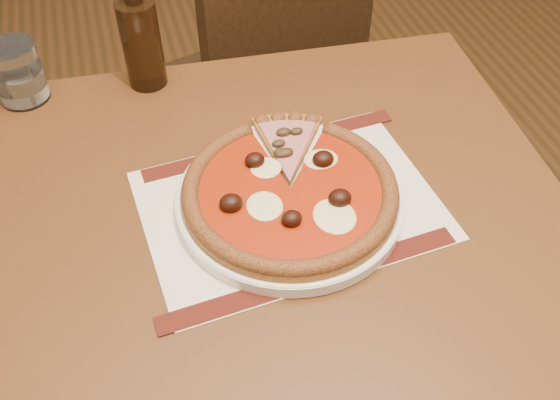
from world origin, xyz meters
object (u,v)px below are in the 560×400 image
object	(u,v)px
table	(284,272)
plate	(290,200)
chair_far	(266,82)
pizza	(290,190)
water_glass	(17,73)
bottle	(141,39)

from	to	relation	value
table	plate	size ratio (longest dim) A/B	2.78
table	chair_far	world-z (taller)	chair_far
table	pizza	distance (m)	0.14
chair_far	plate	distance (m)	0.70
water_glass	bottle	size ratio (longest dim) A/B	0.46
pizza	water_glass	distance (m)	0.49
pizza	water_glass	size ratio (longest dim) A/B	3.01
plate	water_glass	distance (m)	0.49
pizza	plate	bearing A→B (deg)	69.45
table	bottle	xyz separation A→B (m)	(-0.13, 0.37, 0.18)
pizza	bottle	world-z (taller)	bottle
bottle	water_glass	bearing A→B (deg)	175.74
table	pizza	bearing A→B (deg)	61.75
table	chair_far	xyz separation A→B (m)	(0.15, 0.66, -0.16)
chair_far	water_glass	world-z (taller)	chair_far
plate	bottle	distance (m)	0.37
table	bottle	world-z (taller)	bottle
bottle	chair_far	bearing A→B (deg)	46.18
table	water_glass	bearing A→B (deg)	130.24
bottle	pizza	bearing A→B (deg)	-66.70
plate	bottle	world-z (taller)	bottle
table	chair_far	distance (m)	0.70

